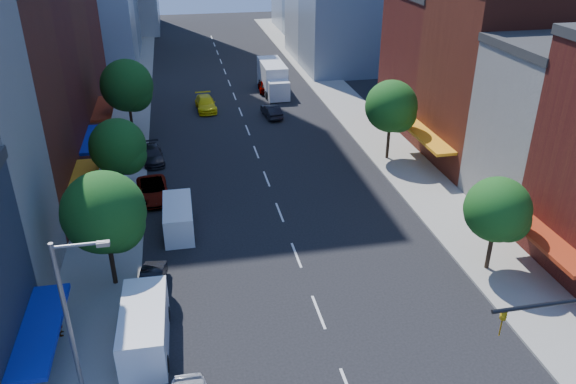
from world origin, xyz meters
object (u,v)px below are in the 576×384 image
at_px(pedestrian_near, 58,321).
at_px(cargo_van_far, 178,219).
at_px(parked_car_second, 152,282).
at_px(traffic_car_oncoming, 272,111).
at_px(traffic_car_far, 265,86).
at_px(box_truck, 273,79).
at_px(cargo_van_near, 145,330).
at_px(parked_car_third, 153,190).
at_px(pedestrian_far, 89,226).
at_px(taxi, 206,104).
at_px(parked_car_rear, 153,155).

bearing_deg(pedestrian_near, cargo_van_far, -44.43).
bearing_deg(parked_car_second, traffic_car_oncoming, 74.72).
bearing_deg(traffic_car_oncoming, pedestrian_near, 55.77).
xyz_separation_m(traffic_car_far, pedestrian_near, (-18.08, -42.54, 0.32)).
distance_m(box_truck, pedestrian_near, 46.22).
relative_size(cargo_van_near, cargo_van_far, 1.15).
bearing_deg(parked_car_third, traffic_car_far, 57.11).
height_order(cargo_van_near, traffic_car_oncoming, cargo_van_near).
bearing_deg(cargo_van_far, cargo_van_near, -99.41).
distance_m(cargo_van_far, box_truck, 34.64).
height_order(pedestrian_near, pedestrian_far, pedestrian_far).
bearing_deg(parked_car_third, taxi, 68.78).
xyz_separation_m(parked_car_rear, taxi, (5.73, 13.77, 0.10)).
distance_m(cargo_van_far, pedestrian_near, 11.80).
bearing_deg(traffic_car_far, traffic_car_oncoming, 89.17).
height_order(parked_car_third, parked_car_rear, parked_car_third).
distance_m(cargo_van_near, taxi, 38.95).
bearing_deg(cargo_van_far, parked_car_third, 108.26).
bearing_deg(box_truck, traffic_car_far, 156.23).
bearing_deg(traffic_car_oncoming, parked_car_rear, 31.35).
bearing_deg(cargo_van_near, pedestrian_near, 159.27).
relative_size(cargo_van_far, pedestrian_near, 2.78).
distance_m(parked_car_rear, traffic_car_oncoming, 16.04).
bearing_deg(parked_car_third, pedestrian_far, -133.62).
height_order(cargo_van_near, taxi, cargo_van_near).
relative_size(parked_car_third, box_truck, 0.56).
bearing_deg(traffic_car_oncoming, cargo_van_far, 58.50).
bearing_deg(traffic_car_oncoming, box_truck, -107.72).
xyz_separation_m(traffic_car_far, pedestrian_far, (-17.58, -32.53, 0.36)).
relative_size(parked_car_second, traffic_car_oncoming, 0.93).
relative_size(parked_car_third, pedestrian_near, 2.79).
height_order(parked_car_third, pedestrian_far, pedestrian_far).
bearing_deg(parked_car_rear, cargo_van_near, -96.54).
xyz_separation_m(taxi, pedestrian_far, (-9.74, -26.67, 0.34)).
height_order(traffic_car_oncoming, pedestrian_near, pedestrian_near).
xyz_separation_m(cargo_van_far, traffic_car_oncoming, (10.64, 22.95, -0.36)).
distance_m(taxi, box_truck, 10.35).
height_order(box_truck, pedestrian_near, box_truck).
xyz_separation_m(taxi, traffic_car_far, (7.85, 5.85, -0.02)).
bearing_deg(traffic_car_oncoming, cargo_van_near, 63.32).
bearing_deg(traffic_car_far, parked_car_rear, 59.96).
xyz_separation_m(parked_car_third, box_truck, (14.32, 26.62, 1.01)).
bearing_deg(cargo_van_far, parked_car_second, -104.32).
xyz_separation_m(cargo_van_near, box_truck, (14.48, 43.98, 0.50)).
bearing_deg(cargo_van_near, parked_car_second, 88.69).
relative_size(cargo_van_far, traffic_car_far, 1.16).
bearing_deg(parked_car_second, pedestrian_far, 128.95).
bearing_deg(pedestrian_near, traffic_car_far, -33.96).
relative_size(taxi, traffic_car_oncoming, 1.24).
relative_size(parked_car_rear, cargo_van_near, 0.79).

